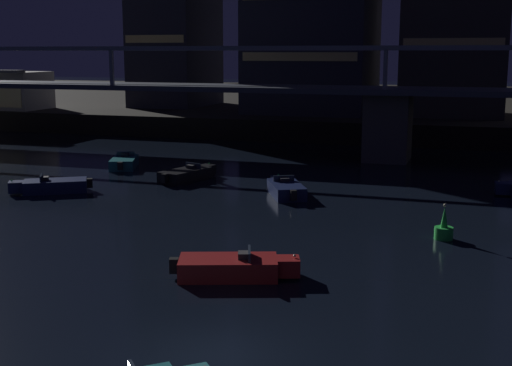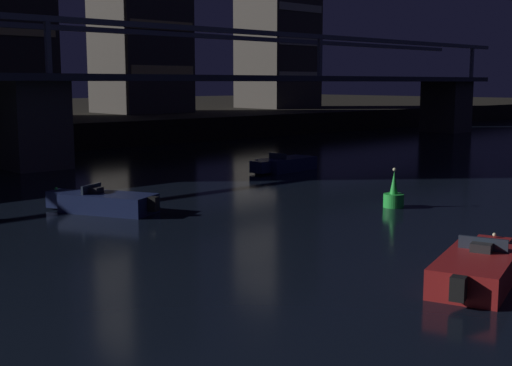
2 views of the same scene
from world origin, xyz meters
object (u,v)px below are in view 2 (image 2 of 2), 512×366
at_px(speedboat_mid_center, 284,164).
at_px(speedboat_mid_right, 478,269).
at_px(speedboat_far_right, 104,202).
at_px(channel_buoy, 394,197).
at_px(river_bridge, 30,96).
at_px(tower_east_low, 278,25).
at_px(tower_east_tall, 140,4).

relative_size(speedboat_mid_center, speedboat_mid_right, 1.02).
distance_m(speedboat_far_right, channel_buoy, 12.56).
distance_m(river_bridge, tower_east_low, 49.18).
bearing_deg(tower_east_low, speedboat_mid_right, -129.62).
xyz_separation_m(tower_east_low, speedboat_mid_right, (-45.13, -54.51, -12.24)).
distance_m(river_bridge, speedboat_far_right, 17.44).
relative_size(tower_east_tall, tower_east_low, 1.10).
distance_m(river_bridge, speedboat_mid_right, 32.79).
distance_m(tower_east_low, channel_buoy, 60.57).
bearing_deg(channel_buoy, tower_east_low, 50.89).
bearing_deg(tower_east_low, channel_buoy, -129.11).
xyz_separation_m(tower_east_tall, channel_buoy, (-16.50, -45.67, -13.22)).
distance_m(tower_east_low, speedboat_mid_center, 48.40).
bearing_deg(river_bridge, speedboat_far_right, -104.42).
xyz_separation_m(tower_east_tall, speedboat_mid_right, (-24.20, -54.15, -13.28)).
height_order(tower_east_low, speedboat_mid_center, tower_east_low).
xyz_separation_m(river_bridge, channel_buoy, (5.79, -24.00, -4.10)).
bearing_deg(channel_buoy, speedboat_mid_right, -132.28).
distance_m(tower_east_tall, tower_east_low, 20.95).
height_order(river_bridge, speedboat_mid_right, river_bridge).
height_order(speedboat_mid_right, speedboat_far_right, same).
bearing_deg(tower_east_tall, speedboat_mid_right, -114.08).
bearing_deg(tower_east_tall, tower_east_low, 1.00).
relative_size(river_bridge, tower_east_low, 4.80).
xyz_separation_m(tower_east_low, channel_buoy, (-37.42, -46.04, -12.18)).
xyz_separation_m(tower_east_low, speedboat_mid_center, (-32.25, -33.95, -12.24)).
bearing_deg(speedboat_mid_center, speedboat_mid_right, -122.05).
xyz_separation_m(river_bridge, speedboat_far_right, (-4.22, -16.41, -4.17)).
height_order(river_bridge, channel_buoy, river_bridge).
xyz_separation_m(speedboat_mid_right, channel_buoy, (7.70, 8.47, 0.06)).
height_order(tower_east_tall, tower_east_low, tower_east_tall).
height_order(river_bridge, speedboat_far_right, river_bridge).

